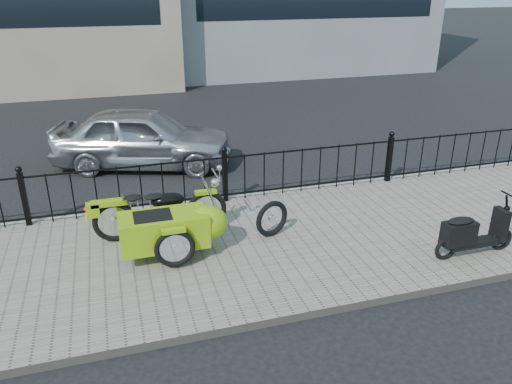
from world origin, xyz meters
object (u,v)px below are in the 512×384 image
object	(u,v)px
spare_tire	(272,219)
sedan_car	(143,138)
motorcycle_sidecar	(174,224)
scooter	(471,234)

from	to	relation	value
spare_tire	sedan_car	world-z (taller)	sedan_car
spare_tire	motorcycle_sidecar	bearing A→B (deg)	-178.25
motorcycle_sidecar	sedan_car	xyz separation A→B (m)	(-0.07, 4.38, 0.10)
scooter	spare_tire	world-z (taller)	scooter
sedan_car	motorcycle_sidecar	bearing A→B (deg)	-160.97
motorcycle_sidecar	sedan_car	distance (m)	4.39
scooter	sedan_car	bearing A→B (deg)	126.75
motorcycle_sidecar	scooter	xyz separation A→B (m)	(4.27, -1.44, -0.11)
scooter	motorcycle_sidecar	bearing A→B (deg)	161.43
spare_tire	scooter	bearing A→B (deg)	-28.99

